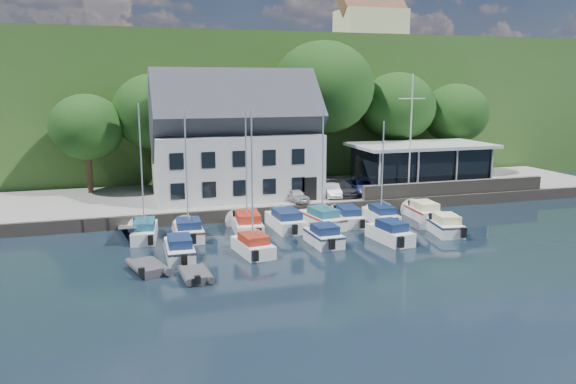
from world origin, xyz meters
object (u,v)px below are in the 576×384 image
Objects in this scene: boat_r1_3 at (286,219)px; boat_r1_4 at (323,168)px; boat_r1_1 at (187,178)px; boat_r2_1 at (252,191)px; boat_r2_4 at (445,224)px; dinghy_0 at (148,266)px; car_blue at (362,186)px; boat_r2_2 at (324,234)px; boat_r1_7 at (423,210)px; boat_r1_6 at (382,168)px; flagpole at (411,135)px; club_pavilion at (420,165)px; car_white at (332,190)px; car_dgrey at (340,188)px; boat_r2_3 at (390,231)px; boat_r2_0 at (179,247)px; harbor_building at (235,147)px; boat_r1_2 at (246,169)px; boat_r1_0 at (142,179)px; dinghy_1 at (196,274)px; boat_r1_5 at (347,215)px; car_silver at (295,195)px.

boat_r1_4 is at bearing -3.90° from boat_r1_3.
boat_r1_1 is 1.05× the size of boat_r2_1.
boat_r2_4 reaches higher than dinghy_0.
car_blue is 13.49m from boat_r2_2.
boat_r1_6 is at bearing -171.40° from boat_r1_7.
boat_r2_4 is at bearing -10.78° from boat_r1_1.
boat_r1_6 is (-5.12, -5.03, -1.96)m from flagpole.
club_pavilion reaches higher than car_white.
car_blue is 9.17m from boat_r1_4.
boat_r2_3 is (-0.98, -11.63, -0.89)m from car_dgrey.
boat_r2_1 is (-19.85, -13.78, 1.08)m from club_pavilion.
boat_r1_1 reaches higher than boat_r2_0.
harbor_building is 3.20× the size of car_dgrey.
boat_r1_3 is 0.81× the size of boat_r2_1.
boat_r1_0 is at bearing -177.62° from boat_r1_2.
harbor_building is 5.16× the size of dinghy_1.
car_white is 20.48m from dinghy_1.
boat_r2_2 is at bearing -1.14° from boat_r2_1.
boat_r1_3 is 9.92m from boat_r2_0.
harbor_building reaches higher than car_blue.
boat_r1_2 reaches higher than dinghy_0.
car_blue is 0.67× the size of boat_r1_5.
boat_r2_3 is 16.51m from dinghy_0.
boat_r1_3 is (-12.83, -4.62, -5.57)m from flagpole.
boat_r1_6 is at bearing 4.83° from boat_r1_0.
dinghy_0 is (-21.19, -2.45, -0.38)m from boat_r2_4.
boat_r2_2 is (9.72, 0.28, -0.02)m from boat_r2_0.
boat_r1_1 is 0.97× the size of boat_r1_4.
boat_r1_1 is 0.92× the size of boat_r1_2.
boat_r1_6 is (7.71, -0.42, 3.61)m from boat_r1_3.
flagpole is 13.47m from boat_r2_3.
car_blue is 0.48× the size of boat_r1_6.
boat_r1_6 is (1.79, -6.09, 2.77)m from car_white.
boat_r2_1 reaches higher than car_white.
boat_r1_5 is at bearing 32.06° from dinghy_1.
boat_r1_2 reaches higher than boat_r2_4.
dinghy_0 is at bearing -171.50° from boat_r2_2.
boat_r1_0 is (-26.35, -8.07, 1.22)m from club_pavilion.
car_white is at bearing 3.25° from car_silver.
boat_r2_3 is (13.27, -4.82, -3.58)m from boat_r1_1.
flagpole is at bearing 16.05° from boat_r1_4.
boat_r1_7 is at bearing 10.60° from boat_r2_1.
boat_r1_3 is at bearing -125.47° from car_white.
car_blue is 0.44× the size of boat_r1_2.
club_pavilion is 27.58m from boat_r1_0.
boat_r1_3 is 1.39× the size of boat_r2_2.
car_dgrey is at bearing 131.23° from boat_r1_7.
boat_r2_1 is at bearing -120.25° from car_white.
boat_r2_2 is (-4.67, -10.55, -0.87)m from car_white.
car_white is 0.33× the size of flagpole.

